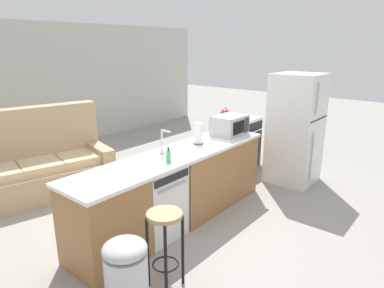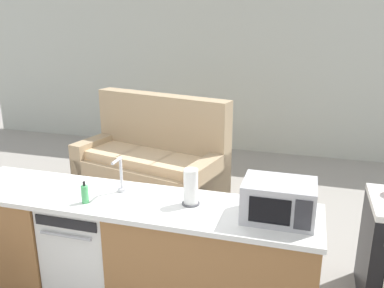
# 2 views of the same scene
# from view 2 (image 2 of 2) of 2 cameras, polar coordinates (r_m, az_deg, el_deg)

# --- Properties ---
(wall_back) EXTENTS (10.00, 0.06, 2.60)m
(wall_back) POSITION_cam_2_polar(r_m,az_deg,el_deg) (7.02, 6.88, 9.42)
(wall_back) COLOR beige
(wall_back) RESTS_ON ground_plane
(kitchen_counter) EXTENTS (2.94, 0.66, 0.90)m
(kitchen_counter) POSITION_cam_2_polar(r_m,az_deg,el_deg) (3.45, -6.94, -15.09)
(kitchen_counter) COLOR #9E6B3D
(kitchen_counter) RESTS_ON ground_plane
(dishwasher) EXTENTS (0.58, 0.61, 0.84)m
(dishwasher) POSITION_cam_2_polar(r_m,az_deg,el_deg) (3.65, -14.25, -13.57)
(dishwasher) COLOR white
(dishwasher) RESTS_ON ground_plane
(microwave) EXTENTS (0.50, 0.37, 0.28)m
(microwave) POSITION_cam_2_polar(r_m,az_deg,el_deg) (2.93, 12.08, -7.76)
(microwave) COLOR #B7B7BC
(microwave) RESTS_ON kitchen_counter
(sink_faucet) EXTENTS (0.07, 0.18, 0.30)m
(sink_faucet) POSITION_cam_2_polar(r_m,az_deg,el_deg) (3.34, -10.00, -4.60)
(sink_faucet) COLOR silver
(sink_faucet) RESTS_ON kitchen_counter
(paper_towel_roll) EXTENTS (0.14, 0.14, 0.28)m
(paper_towel_roll) POSITION_cam_2_polar(r_m,az_deg,el_deg) (3.08, -0.17, -6.10)
(paper_towel_roll) COLOR #4C4C51
(paper_towel_roll) RESTS_ON kitchen_counter
(soap_bottle) EXTENTS (0.06, 0.06, 0.18)m
(soap_bottle) POSITION_cam_2_polar(r_m,az_deg,el_deg) (3.23, -14.81, -6.79)
(soap_bottle) COLOR #4CB266
(soap_bottle) RESTS_ON kitchen_counter
(couch) EXTENTS (2.15, 1.34, 1.27)m
(couch) POSITION_cam_2_polar(r_m,az_deg,el_deg) (5.54, -5.38, -2.38)
(couch) COLOR tan
(couch) RESTS_ON ground_plane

